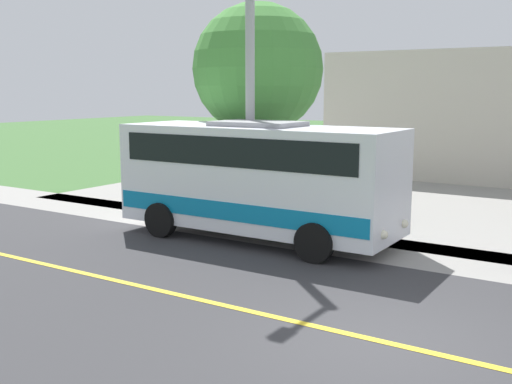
% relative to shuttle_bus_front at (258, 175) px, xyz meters
% --- Properties ---
extents(ground_plane, '(120.00, 120.00, 0.00)m').
position_rel_shuttle_bus_front_xyz_m(ground_plane, '(4.49, 5.10, -1.64)').
color(ground_plane, '#3D6633').
extents(road_surface, '(8.00, 100.00, 0.01)m').
position_rel_shuttle_bus_front_xyz_m(road_surface, '(4.49, 5.10, -1.64)').
color(road_surface, '#333335').
rests_on(road_surface, ground).
extents(sidewalk, '(2.40, 100.00, 0.01)m').
position_rel_shuttle_bus_front_xyz_m(sidewalk, '(-0.71, 5.10, -1.64)').
color(sidewalk, gray).
rests_on(sidewalk, ground).
extents(road_centre_line, '(0.16, 100.00, 0.00)m').
position_rel_shuttle_bus_front_xyz_m(road_centre_line, '(4.49, 5.10, -1.63)').
color(road_centre_line, gold).
rests_on(road_centre_line, ground).
extents(shuttle_bus_front, '(2.62, 7.27, 2.99)m').
position_rel_shuttle_bus_front_xyz_m(shuttle_bus_front, '(0.00, 0.00, 0.00)').
color(shuttle_bus_front, white).
rests_on(shuttle_bus_front, ground).
extents(street_light_pole, '(1.97, 0.24, 8.68)m').
position_rel_shuttle_bus_front_xyz_m(street_light_pole, '(-0.40, -0.57, 3.11)').
color(street_light_pole, '#9E9EA3').
rests_on(street_light_pole, ground).
extents(tree_curbside, '(3.92, 3.92, 6.33)m').
position_rel_shuttle_bus_front_xyz_m(tree_curbside, '(-2.91, -1.87, 2.71)').
color(tree_curbside, '#4C3826').
rests_on(tree_curbside, ground).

